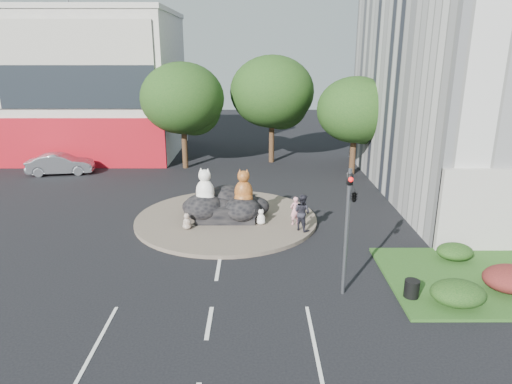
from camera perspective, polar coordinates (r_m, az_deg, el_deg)
ground at (r=16.52m, az=-5.87°, el=-15.95°), size 120.00×120.00×0.00m
roundabout_island at (r=25.42m, az=-3.73°, el=-3.34°), size 10.00×10.00×0.20m
rock_plinth at (r=25.24m, az=-3.76°, el=-2.18°), size 3.20×2.60×0.90m
shophouse_block at (r=46.13m, az=-25.90°, el=12.04°), size 25.20×12.30×17.40m
grass_verge at (r=21.67m, az=29.02°, el=-9.52°), size 10.00×6.00×0.12m
tree_left at (r=36.44m, az=-9.04°, el=11.08°), size 6.46×6.46×8.27m
tree_mid at (r=38.01m, az=2.12°, el=11.99°), size 6.84×6.84×8.76m
tree_right at (r=34.91m, az=12.39°, el=9.61°), size 5.70×5.70×7.30m
hedge_near_green at (r=18.55m, az=23.93°, el=-11.48°), size 2.00×1.60×0.90m
hedge_red at (r=20.42m, az=29.33°, el=-9.44°), size 2.20×1.76×0.99m
hedge_back_green at (r=22.29m, az=23.61°, el=-6.83°), size 1.60×1.28×0.72m
traffic_light at (r=17.02m, az=11.76°, el=-1.64°), size 0.44×1.24×5.00m
street_lamp at (r=24.89m, az=26.78°, el=5.04°), size 2.34×0.22×8.06m
cat_white at (r=24.71m, az=-6.40°, el=0.81°), size 1.41×1.31×1.96m
cat_tabby at (r=24.54m, az=-1.57°, el=0.74°), size 1.16×1.01×1.91m
kitten_calico at (r=23.84m, az=-8.64°, el=-3.57°), size 0.69×0.67×0.87m
kitten_white at (r=24.20m, az=0.63°, el=-3.06°), size 0.57×0.51×0.85m
pedestrian_pink at (r=24.14m, az=4.88°, el=-2.33°), size 0.66×0.58×1.52m
pedestrian_dark at (r=23.35m, az=5.79°, el=-2.55°), size 1.17×1.16×1.91m
parked_car at (r=37.79m, az=-23.24°, el=3.24°), size 5.01×2.44×1.58m
litter_bin at (r=18.50m, az=18.89°, el=-11.35°), size 0.73×0.73×0.68m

